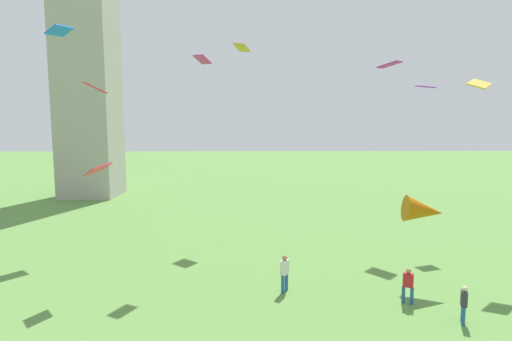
{
  "coord_description": "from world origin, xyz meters",
  "views": [
    {
      "loc": [
        0.75,
        -1.22,
        8.06
      ],
      "look_at": [
        1.11,
        17.81,
        5.85
      ],
      "focal_mm": 27.76,
      "sensor_mm": 36.0,
      "label": 1
    }
  ],
  "objects_px": {
    "person_1": "(464,302)",
    "kite_flying_5": "(99,169)",
    "kite_flying_4": "(202,60)",
    "person_2": "(285,271)",
    "kite_flying_2": "(242,48)",
    "kite_flying_0": "(60,31)",
    "person_0": "(408,284)",
    "kite_flying_8": "(426,87)",
    "kite_flying_6": "(389,65)",
    "kite_flying_1": "(424,211)",
    "kite_flying_3": "(479,84)",
    "kite_flying_7": "(95,88)"
  },
  "relations": [
    {
      "from": "person_1",
      "to": "kite_flying_5",
      "type": "distance_m",
      "value": 17.55
    },
    {
      "from": "kite_flying_4",
      "to": "kite_flying_5",
      "type": "xyz_separation_m",
      "value": [
        -4.73,
        -4.5,
        -6.04
      ]
    },
    {
      "from": "person_2",
      "to": "kite_flying_4",
      "type": "xyz_separation_m",
      "value": [
        -4.47,
        5.81,
        10.89
      ]
    },
    {
      "from": "kite_flying_2",
      "to": "kite_flying_4",
      "type": "distance_m",
      "value": 7.91
    },
    {
      "from": "kite_flying_4",
      "to": "person_2",
      "type": "bearing_deg",
      "value": -115.19
    },
    {
      "from": "kite_flying_0",
      "to": "kite_flying_4",
      "type": "xyz_separation_m",
      "value": [
        7.01,
        2.91,
        -0.97
      ]
    },
    {
      "from": "person_0",
      "to": "kite_flying_4",
      "type": "relative_size",
      "value": 1.36
    },
    {
      "from": "kite_flying_4",
      "to": "kite_flying_8",
      "type": "bearing_deg",
      "value": -47.78
    },
    {
      "from": "person_0",
      "to": "kite_flying_5",
      "type": "xyz_separation_m",
      "value": [
        -14.65,
        2.73,
        4.94
      ]
    },
    {
      "from": "person_0",
      "to": "kite_flying_2",
      "type": "height_order",
      "value": "kite_flying_2"
    },
    {
      "from": "kite_flying_6",
      "to": "kite_flying_8",
      "type": "xyz_separation_m",
      "value": [
        2.53,
        -0.32,
        -1.58
      ]
    },
    {
      "from": "kite_flying_1",
      "to": "kite_flying_0",
      "type": "bearing_deg",
      "value": 90.19
    },
    {
      "from": "kite_flying_0",
      "to": "kite_flying_5",
      "type": "height_order",
      "value": "kite_flying_0"
    },
    {
      "from": "kite_flying_2",
      "to": "kite_flying_8",
      "type": "xyz_separation_m",
      "value": [
        13.09,
        -3.2,
        -3.26
      ]
    },
    {
      "from": "kite_flying_0",
      "to": "kite_flying_5",
      "type": "bearing_deg",
      "value": -107.49
    },
    {
      "from": "kite_flying_3",
      "to": "kite_flying_5",
      "type": "height_order",
      "value": "kite_flying_3"
    },
    {
      "from": "person_0",
      "to": "person_2",
      "type": "xyz_separation_m",
      "value": [
        -5.44,
        1.41,
        0.1
      ]
    },
    {
      "from": "person_0",
      "to": "kite_flying_3",
      "type": "xyz_separation_m",
      "value": [
        6.26,
        6.2,
        9.48
      ]
    },
    {
      "from": "kite_flying_2",
      "to": "kite_flying_3",
      "type": "bearing_deg",
      "value": -164.61
    },
    {
      "from": "kite_flying_0",
      "to": "kite_flying_6",
      "type": "bearing_deg",
      "value": -52.18
    },
    {
      "from": "kite_flying_2",
      "to": "kite_flying_0",
      "type": "bearing_deg",
      "value": 94.12
    },
    {
      "from": "kite_flying_3",
      "to": "kite_flying_6",
      "type": "height_order",
      "value": "kite_flying_6"
    },
    {
      "from": "kite_flying_1",
      "to": "kite_flying_6",
      "type": "height_order",
      "value": "kite_flying_6"
    },
    {
      "from": "kite_flying_2",
      "to": "kite_flying_5",
      "type": "height_order",
      "value": "kite_flying_2"
    },
    {
      "from": "person_1",
      "to": "person_2",
      "type": "height_order",
      "value": "person_2"
    },
    {
      "from": "person_1",
      "to": "kite_flying_7",
      "type": "distance_m",
      "value": 24.64
    },
    {
      "from": "kite_flying_3",
      "to": "kite_flying_6",
      "type": "relative_size",
      "value": 1.01
    },
    {
      "from": "kite_flying_6",
      "to": "kite_flying_3",
      "type": "bearing_deg",
      "value": -14.25
    },
    {
      "from": "kite_flying_1",
      "to": "person_2",
      "type": "bearing_deg",
      "value": 104.23
    },
    {
      "from": "person_1",
      "to": "kite_flying_4",
      "type": "distance_m",
      "value": 18.3
    },
    {
      "from": "kite_flying_2",
      "to": "kite_flying_8",
      "type": "bearing_deg",
      "value": -147.47
    },
    {
      "from": "kite_flying_7",
      "to": "kite_flying_8",
      "type": "relative_size",
      "value": 1.3
    },
    {
      "from": "person_1",
      "to": "kite_flying_0",
      "type": "xyz_separation_m",
      "value": [
        -18.48,
        6.12,
        12.0
      ]
    },
    {
      "from": "kite_flying_2",
      "to": "kite_flying_7",
      "type": "height_order",
      "value": "kite_flying_2"
    },
    {
      "from": "kite_flying_3",
      "to": "kite_flying_0",
      "type": "bearing_deg",
      "value": -41.06
    },
    {
      "from": "kite_flying_2",
      "to": "kite_flying_5",
      "type": "distance_m",
      "value": 15.93
    },
    {
      "from": "kite_flying_3",
      "to": "kite_flying_5",
      "type": "relative_size",
      "value": 1.22
    },
    {
      "from": "person_0",
      "to": "kite_flying_3",
      "type": "distance_m",
      "value": 12.94
    },
    {
      "from": "kite_flying_4",
      "to": "kite_flying_6",
      "type": "bearing_deg",
      "value": -43.69
    },
    {
      "from": "person_0",
      "to": "person_2",
      "type": "bearing_deg",
      "value": -163.9
    },
    {
      "from": "kite_flying_6",
      "to": "person_2",
      "type": "bearing_deg",
      "value": -85.17
    },
    {
      "from": "kite_flying_0",
      "to": "kite_flying_3",
      "type": "relative_size",
      "value": 0.83
    },
    {
      "from": "person_2",
      "to": "kite_flying_1",
      "type": "relative_size",
      "value": 0.85
    },
    {
      "from": "kite_flying_7",
      "to": "person_0",
      "type": "bearing_deg",
      "value": 105.49
    },
    {
      "from": "person_2",
      "to": "kite_flying_3",
      "type": "distance_m",
      "value": 15.74
    },
    {
      "from": "kite_flying_1",
      "to": "kite_flying_6",
      "type": "relative_size",
      "value": 1.2
    },
    {
      "from": "kite_flying_0",
      "to": "kite_flying_3",
      "type": "height_order",
      "value": "kite_flying_0"
    },
    {
      "from": "kite_flying_7",
      "to": "person_1",
      "type": "bearing_deg",
      "value": 103.58
    },
    {
      "from": "person_2",
      "to": "kite_flying_0",
      "type": "distance_m",
      "value": 16.76
    },
    {
      "from": "person_1",
      "to": "kite_flying_2",
      "type": "relative_size",
      "value": 1.02
    }
  ]
}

